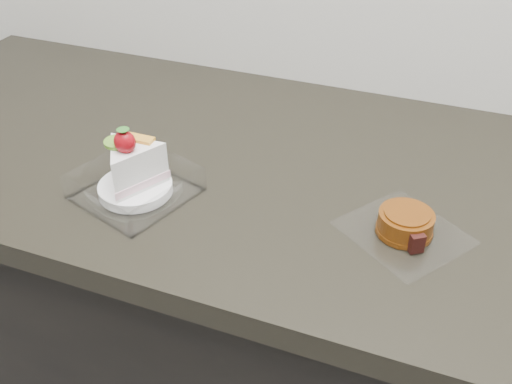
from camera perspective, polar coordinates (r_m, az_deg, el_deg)
counter at (r=1.20m, az=12.31°, el=-17.67°), size 2.04×0.64×0.90m
cake_tray at (r=0.85m, az=-12.12°, el=1.48°), size 0.19×0.19×0.12m
mooncake_wrap at (r=0.80m, az=14.71°, el=-3.24°), size 0.20×0.20×0.04m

